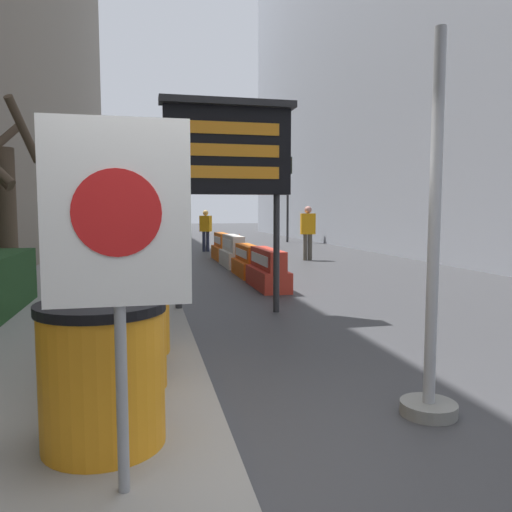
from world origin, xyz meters
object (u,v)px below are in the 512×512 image
(barrel_drum_middle, at_px, (120,334))
(barrel_drum_back, at_px, (132,309))
(message_board, at_px, (228,152))
(jersey_barrier_orange_far, at_px, (248,262))
(traffic_light_near_curb, at_px, (167,179))
(jersey_barrier_orange_near, at_px, (222,248))
(traffic_cone_near, at_px, (239,243))
(jersey_barrier_white, at_px, (233,253))
(traffic_light_far_side, at_px, (288,181))
(barrel_drum_foreground, at_px, (103,373))
(jersey_barrier_red_striped, at_px, (268,271))
(warning_sign, at_px, (118,236))
(pedestrian_passerby, at_px, (206,227))
(pedestrian_worker, at_px, (308,228))

(barrel_drum_middle, xyz_separation_m, barrel_drum_back, (0.08, 1.03, 0.00))
(barrel_drum_middle, xyz_separation_m, message_board, (1.47, 3.33, 1.90))
(jersey_barrier_orange_far, bearing_deg, traffic_light_near_curb, 98.14)
(message_board, xyz_separation_m, jersey_barrier_orange_near, (1.22, 8.62, -2.10))
(barrel_drum_back, xyz_separation_m, traffic_cone_near, (3.64, 13.34, -0.22))
(jersey_barrier_white, distance_m, jersey_barrier_orange_near, 2.08)
(jersey_barrier_orange_far, xyz_separation_m, jersey_barrier_white, (-0.00, 2.13, 0.06))
(message_board, xyz_separation_m, traffic_light_far_side, (5.89, 16.92, 0.61))
(barrel_drum_foreground, relative_size, message_board, 0.28)
(traffic_light_far_side, bearing_deg, jersey_barrier_red_striped, -107.85)
(barrel_drum_back, height_order, traffic_cone_near, barrel_drum_back)
(barrel_drum_foreground, bearing_deg, traffic_light_near_curb, 86.24)
(jersey_barrier_orange_far, bearing_deg, traffic_cone_near, 81.16)
(jersey_barrier_orange_near, bearing_deg, barrel_drum_foreground, -101.93)
(barrel_drum_foreground, height_order, jersey_barrier_orange_near, barrel_drum_foreground)
(warning_sign, distance_m, traffic_light_near_curb, 19.83)
(barrel_drum_back, xyz_separation_m, warning_sign, (0.01, -2.65, 0.89))
(traffic_light_near_curb, bearing_deg, jersey_barrier_orange_near, -76.46)
(warning_sign, height_order, traffic_light_near_curb, traffic_light_near_curb)
(barrel_drum_foreground, xyz_separation_m, barrel_drum_back, (0.13, 2.05, 0.00))
(barrel_drum_back, distance_m, jersey_barrier_orange_far, 7.21)
(jersey_barrier_red_striped, bearing_deg, barrel_drum_foreground, -112.05)
(pedestrian_passerby, bearing_deg, message_board, -63.30)
(pedestrian_worker, bearing_deg, traffic_cone_near, 125.87)
(traffic_cone_near, xyz_separation_m, pedestrian_passerby, (-1.15, 1.00, 0.60))
(message_board, bearing_deg, pedestrian_passerby, 84.81)
(jersey_barrier_white, xyz_separation_m, jersey_barrier_orange_near, (0.00, 2.08, -0.01))
(barrel_drum_foreground, relative_size, barrel_drum_middle, 1.00)
(barrel_drum_foreground, xyz_separation_m, jersey_barrier_white, (2.74, 10.89, -0.19))
(barrel_drum_foreground, distance_m, warning_sign, 1.09)
(barrel_drum_back, height_order, jersey_barrier_orange_near, barrel_drum_back)
(jersey_barrier_white, distance_m, traffic_cone_near, 4.61)
(barrel_drum_foreground, height_order, message_board, message_board)
(barrel_drum_foreground, xyz_separation_m, jersey_barrier_orange_near, (2.74, 12.97, -0.20))
(traffic_light_near_curb, relative_size, pedestrian_passerby, 2.54)
(traffic_cone_near, height_order, traffic_light_far_side, traffic_light_far_side)
(message_board, distance_m, traffic_light_far_side, 17.92)
(barrel_drum_back, distance_m, traffic_light_far_side, 20.71)
(warning_sign, bearing_deg, traffic_cone_near, 77.21)
(jersey_barrier_red_striped, relative_size, jersey_barrier_orange_near, 1.08)
(warning_sign, relative_size, traffic_cone_near, 2.61)
(jersey_barrier_orange_near, height_order, traffic_cone_near, jersey_barrier_orange_near)
(traffic_light_near_curb, xyz_separation_m, traffic_light_far_side, (6.15, 2.14, 0.11))
(jersey_barrier_red_striped, relative_size, traffic_light_far_side, 0.42)
(warning_sign, bearing_deg, barrel_drum_foreground, 103.24)
(barrel_drum_foreground, bearing_deg, warning_sign, -76.76)
(jersey_barrier_red_striped, xyz_separation_m, traffic_cone_near, (1.03, 8.62, 0.00))
(jersey_barrier_white, bearing_deg, pedestrian_worker, 25.15)
(barrel_drum_middle, bearing_deg, jersey_barrier_orange_far, 70.85)
(barrel_drum_middle, bearing_deg, message_board, 66.20)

